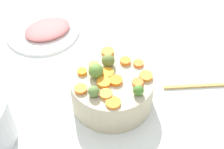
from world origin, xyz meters
The scene contains 21 objects.
tabletop centered at (0.00, 0.00, 0.01)m, with size 2.40×2.40×0.02m, color silver.
serving_bowl_carrots centered at (0.01, -0.05, 0.07)m, with size 0.24×0.24×0.10m, color #B9AD8E.
carrot_slice_0 centered at (-0.08, -0.05, 0.13)m, with size 0.04×0.04×0.01m, color orange.
carrot_slice_1 centered at (0.00, -0.15, 0.13)m, with size 0.04×0.04×0.01m, color orange.
carrot_slice_2 centered at (0.05, -0.13, 0.13)m, with size 0.03×0.03×0.01m, color orange.
carrot_slice_3 centered at (-0.01, -0.06, 0.13)m, with size 0.04×0.04×0.01m, color orange.
carrot_slice_4 centered at (0.06, -0.10, 0.13)m, with size 0.03×0.03×0.01m, color orange.
carrot_slice_5 centered at (-0.03, 0.03, 0.13)m, with size 0.03×0.03×0.01m, color orange.
carrot_slice_6 centered at (-0.01, -0.03, 0.13)m, with size 0.04×0.04×0.01m, color orange.
carrot_slice_7 centered at (-0.05, -0.03, 0.13)m, with size 0.03×0.03×0.01m, color orange.
carrot_slice_8 centered at (0.03, 0.03, 0.13)m, with size 0.03×0.03×0.01m, color orange.
carrot_slice_9 centered at (0.02, -0.04, 0.13)m, with size 0.04×0.04×0.01m, color orange.
carrot_slice_10 centered at (0.06, -0.01, 0.13)m, with size 0.03×0.03×0.01m, color orange.
carrot_slice_11 centered at (0.11, -0.05, 0.13)m, with size 0.04×0.04×0.01m, color orange.
carrot_slice_12 centered at (-0.02, -0.12, 0.13)m, with size 0.03×0.03×0.01m, color orange.
brussels_sprout_0 centered at (-0.05, 0.00, 0.14)m, with size 0.03×0.03×0.03m, color #5A7B3A.
brussels_sprout_1 centered at (-0.06, -0.12, 0.14)m, with size 0.03×0.03×0.03m, color #437529.
brussels_sprout_2 centered at (0.06, -0.05, 0.14)m, with size 0.04×0.04×0.04m, color olive.
brussels_sprout_3 centered at (0.02, -0.01, 0.14)m, with size 0.04×0.04×0.04m, color #5A8434.
ham_plate centered at (0.36, 0.17, 0.03)m, with size 0.27×0.27×0.01m, color white.
ham_slice_main centered at (0.35, 0.15, 0.04)m, with size 0.17×0.13×0.02m, color #BB615F.
Camera 1 is at (-0.59, 0.01, 0.78)m, focal length 51.79 mm.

